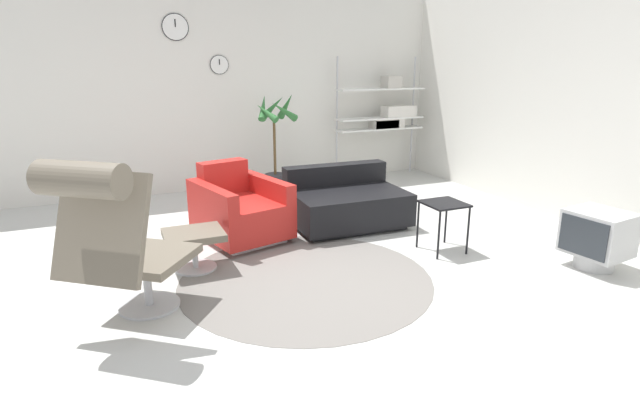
% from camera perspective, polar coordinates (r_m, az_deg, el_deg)
% --- Properties ---
extents(ground_plane, '(12.00, 12.00, 0.00)m').
position_cam_1_polar(ground_plane, '(4.47, -1.37, -7.49)').
color(ground_plane, silver).
extents(wall_back, '(12.00, 0.09, 2.80)m').
position_cam_1_polar(wall_back, '(7.12, -11.13, 12.50)').
color(wall_back, silver).
rests_on(wall_back, ground_plane).
extents(wall_right, '(0.06, 12.00, 2.80)m').
position_cam_1_polar(wall_right, '(6.10, 28.31, 10.47)').
color(wall_right, silver).
rests_on(wall_right, ground_plane).
extents(round_rug, '(2.10, 2.10, 0.01)m').
position_cam_1_polar(round_rug, '(4.21, -1.62, -8.99)').
color(round_rug, slate).
rests_on(round_rug, ground_plane).
extents(lounge_chair, '(1.04, 1.10, 1.20)m').
position_cam_1_polar(lounge_chair, '(3.49, -22.62, -2.95)').
color(lounge_chair, '#BCBCC1').
rests_on(lounge_chair, ground_plane).
extents(ottoman, '(0.50, 0.42, 0.35)m').
position_cam_1_polar(ottoman, '(4.44, -14.20, -4.56)').
color(ottoman, '#BCBCC1').
rests_on(ottoman, ground_plane).
extents(armchair_red, '(0.95, 1.06, 0.75)m').
position_cam_1_polar(armchair_red, '(5.12, -9.19, -1.30)').
color(armchair_red, silver).
rests_on(armchair_red, ground_plane).
extents(couch_low, '(1.23, 0.91, 0.62)m').
position_cam_1_polar(couch_low, '(5.50, 2.96, -0.40)').
color(couch_low, black).
rests_on(couch_low, ground_plane).
extents(side_table, '(0.37, 0.37, 0.48)m').
position_cam_1_polar(side_table, '(4.82, 13.98, -1.02)').
color(side_table, black).
rests_on(side_table, ground_plane).
extents(crt_television, '(0.50, 0.53, 0.51)m').
position_cam_1_polar(crt_television, '(4.95, 29.13, -3.72)').
color(crt_television, '#B7B7B7').
rests_on(crt_television, ground_plane).
extents(potted_plant, '(0.57, 0.55, 1.38)m').
position_cam_1_polar(potted_plant, '(6.77, -5.11, 5.73)').
color(potted_plant, '#333338').
rests_on(potted_plant, ground_plane).
extents(shelf_unit, '(1.38, 0.28, 1.82)m').
position_cam_1_polar(shelf_unit, '(7.74, 7.67, 9.90)').
color(shelf_unit, '#BCBCC1').
rests_on(shelf_unit, ground_plane).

